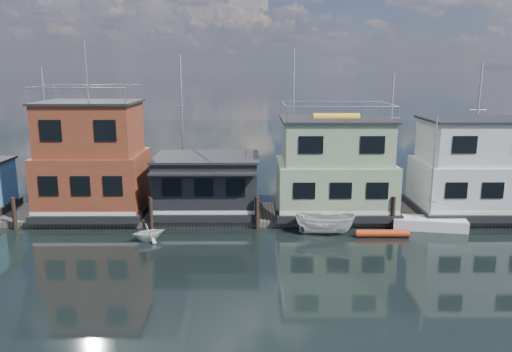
{
  "coord_description": "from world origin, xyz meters",
  "views": [
    {
      "loc": [
        2.71,
        -22.42,
        10.5
      ],
      "look_at": [
        2.95,
        12.0,
        3.0
      ],
      "focal_mm": 35.0,
      "sensor_mm": 36.0,
      "label": 1
    }
  ],
  "objects_px": {
    "motorboat": "(325,223)",
    "dinghy_white": "(148,232)",
    "houseboat_white": "(476,168)",
    "red_kayak": "(382,233)",
    "houseboat_red": "(93,161)",
    "day_sailer": "(429,222)",
    "houseboat_dark": "(207,184)",
    "houseboat_green": "(335,168)"
  },
  "relations": [
    {
      "from": "motorboat",
      "to": "dinghy_white",
      "type": "bearing_deg",
      "value": 107.08
    },
    {
      "from": "houseboat_white",
      "to": "dinghy_white",
      "type": "distance_m",
      "value": 23.0
    },
    {
      "from": "red_kayak",
      "to": "motorboat",
      "type": "height_order",
      "value": "motorboat"
    },
    {
      "from": "houseboat_red",
      "to": "day_sailer",
      "type": "bearing_deg",
      "value": -6.96
    },
    {
      "from": "houseboat_white",
      "to": "motorboat",
      "type": "height_order",
      "value": "houseboat_white"
    },
    {
      "from": "day_sailer",
      "to": "dinghy_white",
      "type": "xyz_separation_m",
      "value": [
        -18.2,
        -2.18,
        0.11
      ]
    },
    {
      "from": "houseboat_red",
      "to": "day_sailer",
      "type": "height_order",
      "value": "houseboat_red"
    },
    {
      "from": "houseboat_red",
      "to": "houseboat_dark",
      "type": "bearing_deg",
      "value": -0.14
    },
    {
      "from": "houseboat_dark",
      "to": "motorboat",
      "type": "bearing_deg",
      "value": -26.4
    },
    {
      "from": "houseboat_green",
      "to": "houseboat_red",
      "type": "bearing_deg",
      "value": -180.0
    },
    {
      "from": "dinghy_white",
      "to": "houseboat_red",
      "type": "bearing_deg",
      "value": 16.29
    },
    {
      "from": "red_kayak",
      "to": "dinghy_white",
      "type": "relative_size",
      "value": 1.62
    },
    {
      "from": "day_sailer",
      "to": "motorboat",
      "type": "relative_size",
      "value": 1.94
    },
    {
      "from": "houseboat_red",
      "to": "dinghy_white",
      "type": "distance_m",
      "value": 7.75
    },
    {
      "from": "houseboat_red",
      "to": "motorboat",
      "type": "xyz_separation_m",
      "value": [
        15.86,
        -3.92,
        -3.36
      ]
    },
    {
      "from": "day_sailer",
      "to": "red_kayak",
      "type": "bearing_deg",
      "value": -144.31
    },
    {
      "from": "red_kayak",
      "to": "dinghy_white",
      "type": "height_order",
      "value": "dinghy_white"
    },
    {
      "from": "houseboat_green",
      "to": "motorboat",
      "type": "bearing_deg",
      "value": -106.27
    },
    {
      "from": "houseboat_green",
      "to": "motorboat",
      "type": "height_order",
      "value": "houseboat_green"
    },
    {
      "from": "houseboat_green",
      "to": "red_kayak",
      "type": "height_order",
      "value": "houseboat_green"
    },
    {
      "from": "houseboat_green",
      "to": "dinghy_white",
      "type": "relative_size",
      "value": 4.08
    },
    {
      "from": "houseboat_white",
      "to": "day_sailer",
      "type": "bearing_deg",
      "value": -145.33
    },
    {
      "from": "houseboat_white",
      "to": "dinghy_white",
      "type": "xyz_separation_m",
      "value": [
        -22.25,
        -4.98,
        -2.99
      ]
    },
    {
      "from": "houseboat_red",
      "to": "houseboat_white",
      "type": "height_order",
      "value": "houseboat_red"
    },
    {
      "from": "houseboat_green",
      "to": "houseboat_dark",
      "type": "bearing_deg",
      "value": -179.88
    },
    {
      "from": "houseboat_white",
      "to": "red_kayak",
      "type": "height_order",
      "value": "houseboat_white"
    },
    {
      "from": "houseboat_red",
      "to": "houseboat_dark",
      "type": "distance_m",
      "value": 8.18
    },
    {
      "from": "houseboat_green",
      "to": "houseboat_white",
      "type": "xyz_separation_m",
      "value": [
        10.0,
        -0.0,
        -0.01
      ]
    },
    {
      "from": "red_kayak",
      "to": "dinghy_white",
      "type": "bearing_deg",
      "value": -177.23
    },
    {
      "from": "houseboat_white",
      "to": "red_kayak",
      "type": "relative_size",
      "value": 2.51
    },
    {
      "from": "houseboat_red",
      "to": "houseboat_green",
      "type": "bearing_deg",
      "value": 0.0
    },
    {
      "from": "houseboat_red",
      "to": "dinghy_white",
      "type": "height_order",
      "value": "houseboat_red"
    },
    {
      "from": "houseboat_dark",
      "to": "motorboat",
      "type": "xyz_separation_m",
      "value": [
        7.86,
        -3.9,
        -1.68
      ]
    },
    {
      "from": "houseboat_dark",
      "to": "motorboat",
      "type": "height_order",
      "value": "houseboat_dark"
    },
    {
      "from": "houseboat_dark",
      "to": "motorboat",
      "type": "relative_size",
      "value": 1.93
    },
    {
      "from": "houseboat_dark",
      "to": "houseboat_white",
      "type": "distance_m",
      "value": 19.03
    },
    {
      "from": "red_kayak",
      "to": "motorboat",
      "type": "bearing_deg",
      "value": 171.76
    },
    {
      "from": "motorboat",
      "to": "houseboat_white",
      "type": "bearing_deg",
      "value": -58.97
    },
    {
      "from": "houseboat_red",
      "to": "houseboat_dark",
      "type": "height_order",
      "value": "houseboat_red"
    },
    {
      "from": "day_sailer",
      "to": "motorboat",
      "type": "xyz_separation_m",
      "value": [
        -7.1,
        -1.12,
        0.31
      ]
    },
    {
      "from": "houseboat_dark",
      "to": "houseboat_green",
      "type": "bearing_deg",
      "value": 0.12
    },
    {
      "from": "houseboat_white",
      "to": "day_sailer",
      "type": "distance_m",
      "value": 5.82
    }
  ]
}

